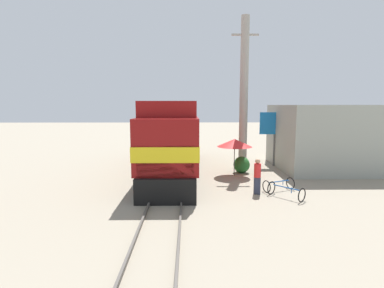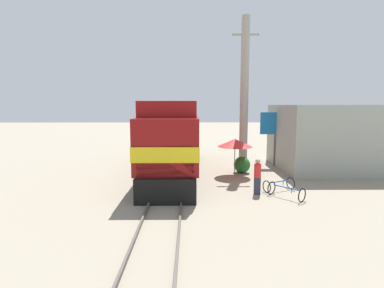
{
  "view_description": "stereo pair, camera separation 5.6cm",
  "coord_description": "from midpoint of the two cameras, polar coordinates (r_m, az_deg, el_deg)",
  "views": [
    {
      "loc": [
        1.02,
        -17.09,
        4.41
      ],
      "look_at": [
        1.2,
        -3.34,
        2.62
      ],
      "focal_mm": 28.0,
      "sensor_mm": 36.0,
      "label": 1
    },
    {
      "loc": [
        1.08,
        -17.09,
        4.41
      ],
      "look_at": [
        1.2,
        -3.34,
        2.62
      ],
      "focal_mm": 28.0,
      "sensor_mm": 36.0,
      "label": 2
    }
  ],
  "objects": [
    {
      "name": "utility_pole",
      "position": [
        20.78,
        10.01,
        9.36
      ],
      "size": [
        1.8,
        0.56,
        10.26
      ],
      "color": "#9E998E",
      "rests_on": "ground_plane"
    },
    {
      "name": "billboard_sign",
      "position": [
        22.46,
        15.65,
        3.28
      ],
      "size": [
        2.18,
        0.12,
        3.91
      ],
      "color": "#595959",
      "rests_on": "ground_plane"
    },
    {
      "name": "ground_plane",
      "position": [
        17.68,
        -3.93,
        -7.06
      ],
      "size": [
        120.0,
        120.0,
        0.0
      ],
      "primitive_type": "plane",
      "color": "gray"
    },
    {
      "name": "vendor_umbrella",
      "position": [
        18.87,
        8.27,
        0.22
      ],
      "size": [
        2.19,
        2.19,
        2.33
      ],
      "color": "#4C4C4C",
      "rests_on": "ground_plane"
    },
    {
      "name": "person_bystander",
      "position": [
        15.26,
        12.47,
        -5.75
      ],
      "size": [
        0.34,
        0.34,
        1.8
      ],
      "color": "#2D3347",
      "rests_on": "ground_plane"
    },
    {
      "name": "bicycle_spare",
      "position": [
        16.25,
        16.33,
        -7.46
      ],
      "size": [
        1.74,
        1.24,
        0.63
      ],
      "rotation": [
        0.0,
        0.0,
        1.99
      ],
      "color": "black",
      "rests_on": "ground_plane"
    },
    {
      "name": "rail_near",
      "position": [
        17.72,
        -6.26,
        -6.8
      ],
      "size": [
        0.08,
        38.77,
        0.15
      ],
      "primitive_type": "cube",
      "color": "#4C4742",
      "rests_on": "ground_plane"
    },
    {
      "name": "locomotive",
      "position": [
        19.62,
        -3.57,
        0.47
      ],
      "size": [
        3.07,
        14.13,
        4.61
      ],
      "color": "black",
      "rests_on": "ground_plane"
    },
    {
      "name": "bicycle",
      "position": [
        15.1,
        17.6,
        -8.58
      ],
      "size": [
        1.59,
        1.7,
        0.66
      ],
      "rotation": [
        0.0,
        0.0,
        0.71
      ],
      "color": "black",
      "rests_on": "ground_plane"
    },
    {
      "name": "shrub_cluster",
      "position": [
        19.92,
        9.57,
        -3.91
      ],
      "size": [
        1.07,
        1.07,
        1.07
      ],
      "primitive_type": "sphere",
      "color": "#236028",
      "rests_on": "ground_plane"
    },
    {
      "name": "building_block_distant",
      "position": [
        23.16,
        25.58,
        1.23
      ],
      "size": [
        7.76,
        6.54,
        4.43
      ],
      "primitive_type": "cube",
      "color": "#999E93",
      "rests_on": "ground_plane"
    },
    {
      "name": "rail_far",
      "position": [
        17.64,
        -1.59,
        -6.83
      ],
      "size": [
        0.08,
        38.77,
        0.15
      ],
      "primitive_type": "cube",
      "color": "#4C4742",
      "rests_on": "ground_plane"
    }
  ]
}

